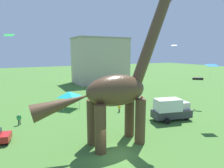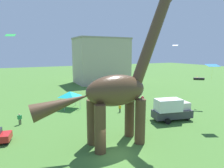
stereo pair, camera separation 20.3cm
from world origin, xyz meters
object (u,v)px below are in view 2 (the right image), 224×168
at_px(festival_canopy_tent, 70,94).
at_px(kite_near_high, 10,35).
at_px(person_watching_child, 120,108).
at_px(person_near_flyer, 142,99).
at_px(kite_drifting, 199,79).
at_px(kite_mid_right, 175,45).
at_px(parked_box_truck, 172,109).
at_px(dinosaur_sculpture, 116,90).
at_px(person_far_spectator, 20,118).
at_px(kite_trailing, 213,65).
at_px(person_strolling_adult, 161,101).

xyz_separation_m(festival_canopy_tent, kite_near_high, (-8.46, 8.12, 10.19)).
height_order(person_watching_child, person_near_flyer, person_near_flyer).
xyz_separation_m(person_near_flyer, kite_drifting, (7.88, -5.54, 4.02)).
height_order(person_watching_child, kite_mid_right, kite_mid_right).
bearing_deg(parked_box_truck, festival_canopy_tent, 145.33).
bearing_deg(dinosaur_sculpture, parked_box_truck, -5.77).
height_order(person_near_flyer, kite_near_high, kite_near_high).
distance_m(person_near_flyer, person_far_spectator, 20.74).
bearing_deg(festival_canopy_tent, person_near_flyer, -16.76).
bearing_deg(person_far_spectator, kite_trailing, -121.36).
distance_m(festival_canopy_tent, kite_drifting, 22.64).
height_order(person_strolling_adult, person_near_flyer, person_near_flyer).
bearing_deg(festival_canopy_tent, person_far_spectator, -150.40).
bearing_deg(parked_box_truck, kite_drifting, 32.44).
height_order(kite_drifting, kite_trailing, kite_trailing).
relative_size(person_watching_child, kite_near_high, 0.64).
bearing_deg(kite_mid_right, person_watching_child, -167.68).
xyz_separation_m(dinosaur_sculpture, person_strolling_adult, (13.71, 8.74, -4.76)).
distance_m(person_watching_child, kite_near_high, 23.81).
relative_size(dinosaur_sculpture, kite_mid_right, 12.27).
bearing_deg(festival_canopy_tent, kite_drifting, -24.51).
distance_m(person_strolling_adult, kite_trailing, 11.60).
bearing_deg(festival_canopy_tent, kite_mid_right, -7.37).
bearing_deg(kite_near_high, dinosaur_sculpture, -68.32).
bearing_deg(person_watching_child, parked_box_truck, -64.54).
relative_size(kite_mid_right, kite_trailing, 0.68).
distance_m(person_strolling_adult, festival_canopy_tent, 16.06).
xyz_separation_m(parked_box_truck, person_near_flyer, (1.17, 8.74, -0.57)).
distance_m(dinosaur_sculpture, kite_mid_right, 24.37).
xyz_separation_m(person_far_spectator, kite_drifting, (28.60, -4.71, 4.18)).
height_order(parked_box_truck, festival_canopy_tent, parked_box_truck).
relative_size(dinosaur_sculpture, person_watching_child, 12.80).
bearing_deg(kite_trailing, festival_canopy_tent, 133.11).
bearing_deg(person_near_flyer, person_watching_child, -83.10).
height_order(festival_canopy_tent, kite_drifting, kite_drifting).
xyz_separation_m(kite_near_high, kite_mid_right, (29.51, -10.84, -1.70)).
bearing_deg(kite_drifting, kite_mid_right, 84.93).
bearing_deg(kite_near_high, kite_mid_right, -20.17).
relative_size(person_far_spectator, kite_trailing, 0.79).
distance_m(festival_canopy_tent, kite_trailing, 22.44).
height_order(kite_mid_right, kite_drifting, kite_mid_right).
relative_size(dinosaur_sculpture, person_near_flyer, 9.02).
height_order(parked_box_truck, person_strolling_adult, parked_box_truck).
bearing_deg(person_near_flyer, kite_trailing, -1.69).
height_order(parked_box_truck, kite_mid_right, kite_mid_right).
bearing_deg(kite_near_high, kite_drifting, -31.10).
xyz_separation_m(festival_canopy_tent, kite_trailing, (14.87, -15.89, 5.46)).
distance_m(person_watching_child, festival_canopy_tent, 9.04).
bearing_deg(person_near_flyer, festival_canopy_tent, -119.15).
distance_m(person_near_flyer, kite_drifting, 10.44).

